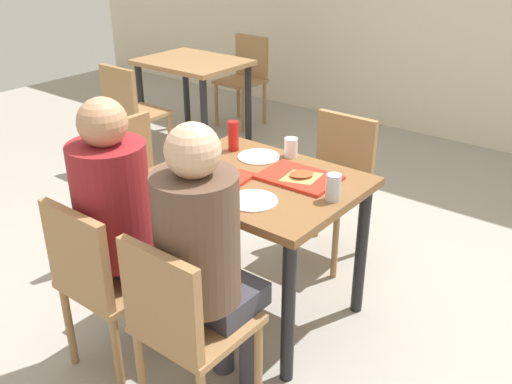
# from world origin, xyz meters

# --- Properties ---
(ground_plane) EXTENTS (10.00, 10.00, 0.02)m
(ground_plane) POSITION_xyz_m (0.00, 0.00, -0.01)
(ground_plane) COLOR #9E998E
(main_table) EXTENTS (0.97, 0.76, 0.76)m
(main_table) POSITION_xyz_m (0.00, 0.00, 0.64)
(main_table) COLOR brown
(main_table) RESTS_ON ground_plane
(chair_near_left) EXTENTS (0.40, 0.40, 0.86)m
(chair_near_left) POSITION_xyz_m (-0.24, -0.76, 0.50)
(chair_near_left) COLOR #9E7247
(chair_near_left) RESTS_ON ground_plane
(chair_near_right) EXTENTS (0.40, 0.40, 0.86)m
(chair_near_right) POSITION_xyz_m (0.24, -0.76, 0.50)
(chair_near_right) COLOR #9E7247
(chair_near_right) RESTS_ON ground_plane
(chair_far_side) EXTENTS (0.40, 0.40, 0.86)m
(chair_far_side) POSITION_xyz_m (0.00, 0.76, 0.50)
(chair_far_side) COLOR #9E7247
(chair_far_side) RESTS_ON ground_plane
(chair_left_end) EXTENTS (0.40, 0.40, 0.86)m
(chair_left_end) POSITION_xyz_m (-0.87, 0.00, 0.50)
(chair_left_end) COLOR #9E7247
(chair_left_end) RESTS_ON ground_plane
(person_in_red) EXTENTS (0.32, 0.42, 1.27)m
(person_in_red) POSITION_xyz_m (-0.24, -0.62, 0.75)
(person_in_red) COLOR #383842
(person_in_red) RESTS_ON ground_plane
(person_in_brown_jacket) EXTENTS (0.32, 0.42, 1.27)m
(person_in_brown_jacket) POSITION_xyz_m (0.24, -0.62, 0.75)
(person_in_brown_jacket) COLOR #383842
(person_in_brown_jacket) RESTS_ON ground_plane
(tray_red_near) EXTENTS (0.39, 0.30, 0.02)m
(tray_red_near) POSITION_xyz_m (-0.17, -0.13, 0.77)
(tray_red_near) COLOR red
(tray_red_near) RESTS_ON main_table
(tray_red_far) EXTENTS (0.37, 0.27, 0.02)m
(tray_red_far) POSITION_xyz_m (0.17, 0.11, 0.77)
(tray_red_far) COLOR red
(tray_red_far) RESTS_ON main_table
(paper_plate_center) EXTENTS (0.22, 0.22, 0.01)m
(paper_plate_center) POSITION_xyz_m (-0.15, 0.21, 0.77)
(paper_plate_center) COLOR white
(paper_plate_center) RESTS_ON main_table
(paper_plate_near_edge) EXTENTS (0.22, 0.22, 0.01)m
(paper_plate_near_edge) POSITION_xyz_m (0.15, -0.21, 0.77)
(paper_plate_near_edge) COLOR white
(paper_plate_near_edge) RESTS_ON main_table
(pizza_slice_a) EXTENTS (0.21, 0.21, 0.02)m
(pizza_slice_a) POSITION_xyz_m (-0.15, -0.13, 0.79)
(pizza_slice_a) COLOR #DBAD60
(pizza_slice_a) RESTS_ON tray_red_near
(pizza_slice_b) EXTENTS (0.20, 0.21, 0.02)m
(pizza_slice_b) POSITION_xyz_m (0.19, 0.11, 0.79)
(pizza_slice_b) COLOR tan
(pizza_slice_b) RESTS_ON tray_red_far
(plastic_cup_a) EXTENTS (0.07, 0.07, 0.10)m
(plastic_cup_a) POSITION_xyz_m (-0.02, 0.32, 0.81)
(plastic_cup_a) COLOR white
(plastic_cup_a) RESTS_ON main_table
(plastic_cup_b) EXTENTS (0.07, 0.07, 0.10)m
(plastic_cup_b) POSITION_xyz_m (0.02, -0.32, 0.81)
(plastic_cup_b) COLOR white
(plastic_cup_b) RESTS_ON main_table
(plastic_cup_c) EXTENTS (0.07, 0.07, 0.10)m
(plastic_cup_c) POSITION_xyz_m (-0.39, 0.06, 0.81)
(plastic_cup_c) COLOR white
(plastic_cup_c) RESTS_ON main_table
(soda_can) EXTENTS (0.07, 0.07, 0.12)m
(soda_can) POSITION_xyz_m (0.41, 0.02, 0.83)
(soda_can) COLOR #B7BCC6
(soda_can) RESTS_ON main_table
(condiment_bottle) EXTENTS (0.06, 0.06, 0.16)m
(condiment_bottle) POSITION_xyz_m (-0.32, 0.21, 0.84)
(condiment_bottle) COLOR red
(condiment_bottle) RESTS_ON main_table
(foil_bundle) EXTENTS (0.10, 0.10, 0.10)m
(foil_bundle) POSITION_xyz_m (-0.41, -0.02, 0.81)
(foil_bundle) COLOR silver
(foil_bundle) RESTS_ON main_table
(background_table) EXTENTS (0.90, 0.70, 0.76)m
(background_table) POSITION_xyz_m (-1.99, 1.63, 0.63)
(background_table) COLOR #9E7247
(background_table) RESTS_ON ground_plane
(background_chair_near) EXTENTS (0.40, 0.40, 0.86)m
(background_chair_near) POSITION_xyz_m (-1.99, 0.89, 0.50)
(background_chair_near) COLOR #9E7247
(background_chair_near) RESTS_ON ground_plane
(background_chair_far) EXTENTS (0.40, 0.40, 0.86)m
(background_chair_far) POSITION_xyz_m (-1.99, 2.36, 0.50)
(background_chair_far) COLOR #9E7247
(background_chair_far) RESTS_ON ground_plane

